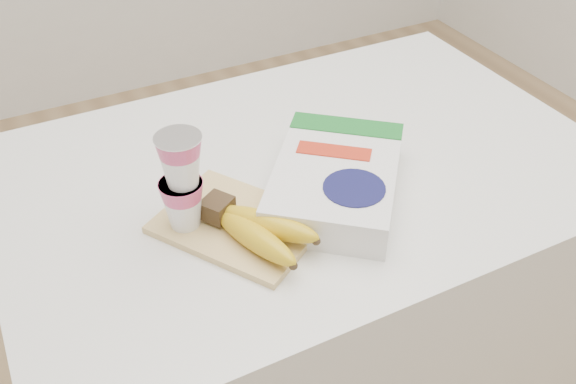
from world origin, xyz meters
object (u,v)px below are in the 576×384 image
object	(u,v)px
bananas	(256,228)
yogurt_stack	(181,179)
table	(303,315)
cereal_box	(336,179)
cutting_board	(238,224)

from	to	relation	value
bananas	yogurt_stack	size ratio (longest dim) A/B	1.26
table	cereal_box	size ratio (longest dim) A/B	3.10
cereal_box	cutting_board	bearing A→B (deg)	-140.11
bananas	yogurt_stack	xyz separation A→B (m)	(-0.09, 0.09, 0.07)
bananas	cutting_board	bearing A→B (deg)	99.72
cutting_board	yogurt_stack	bearing A→B (deg)	125.25
bananas	yogurt_stack	world-z (taller)	yogurt_stack
yogurt_stack	cereal_box	distance (m)	0.28
cutting_board	yogurt_stack	world-z (taller)	yogurt_stack
table	bananas	world-z (taller)	bananas
yogurt_stack	cereal_box	world-z (taller)	yogurt_stack
yogurt_stack	bananas	bearing A→B (deg)	-44.93
cutting_board	bananas	distance (m)	0.06
table	yogurt_stack	size ratio (longest dim) A/B	6.65
bananas	cereal_box	world-z (taller)	cereal_box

